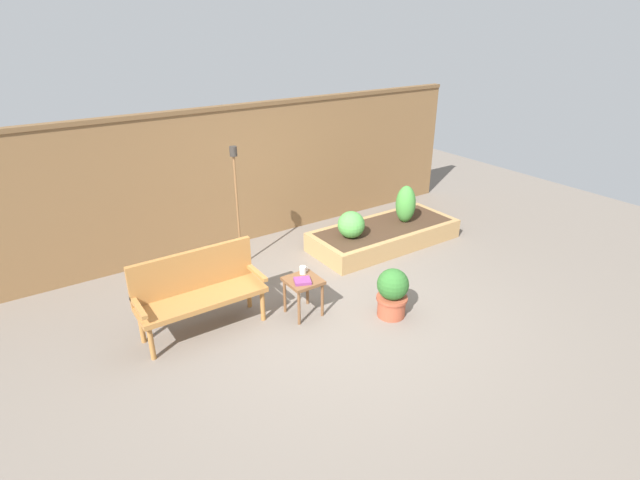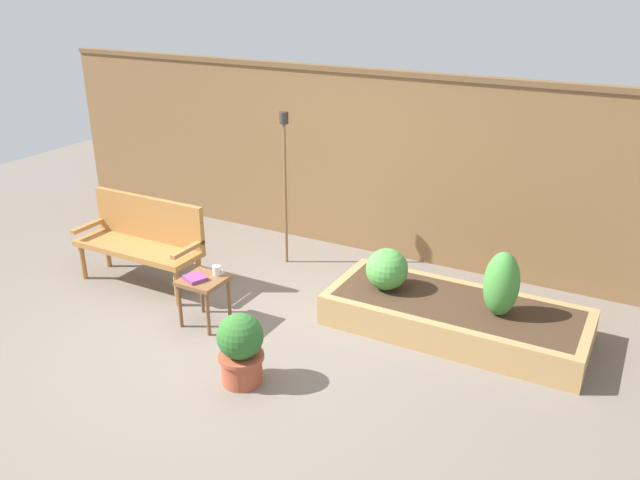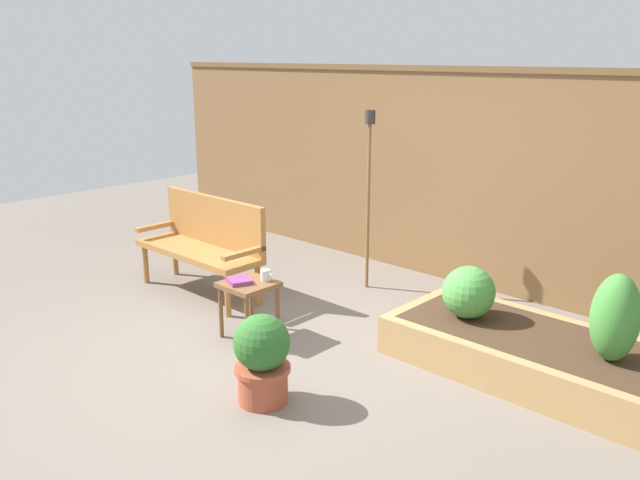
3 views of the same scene
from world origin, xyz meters
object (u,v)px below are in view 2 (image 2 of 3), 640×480
shrub_far_corner (501,284)px  tiki_torch (285,162)px  shrub_near_bench (387,269)px  garden_bench (143,235)px  potted_boxwood (241,348)px  cup_on_table (217,271)px  book_on_table (195,278)px  side_table (204,286)px

shrub_far_corner → tiki_torch: 2.75m
shrub_near_bench → shrub_far_corner: size_ratio=0.67×
garden_bench → shrub_far_corner: garden_bench is taller
potted_boxwood → cup_on_table: bearing=136.3°
book_on_table → potted_boxwood: size_ratio=0.31×
potted_boxwood → shrub_near_bench: 1.72m
cup_on_table → tiki_torch: 1.64m
side_table → potted_boxwood: bearing=-36.1°
book_on_table → shrub_near_bench: size_ratio=0.47×
side_table → shrub_near_bench: (1.46, 0.97, 0.11)m
garden_bench → shrub_near_bench: (2.60, 0.54, -0.04)m
shrub_far_corner → tiki_torch: size_ratio=0.34×
book_on_table → shrub_near_bench: (1.50, 1.02, 0.01)m
shrub_near_bench → tiki_torch: tiki_torch is taller
tiki_torch → book_on_table: bearing=-89.4°
book_on_table → cup_on_table: bearing=78.1°
shrub_near_bench → side_table: bearing=-146.5°
side_table → potted_boxwood: potted_boxwood is taller
tiki_torch → potted_boxwood: bearing=-67.6°
book_on_table → tiki_torch: 1.80m
cup_on_table → tiki_torch: size_ratio=0.07×
tiki_torch → side_table: bearing=-87.9°
side_table → shrub_far_corner: bearing=20.8°
shrub_far_corner → shrub_near_bench: bearing=180.0°
side_table → shrub_near_bench: bearing=33.5°
garden_bench → shrub_far_corner: size_ratio=2.38×
cup_on_table → tiki_torch: tiki_torch is taller
book_on_table → shrub_far_corner: bearing=44.1°
shrub_far_corner → book_on_table: bearing=-158.4°
shrub_far_corner → garden_bench: bearing=-171.7°
tiki_torch → shrub_near_bench: bearing=-22.7°
side_table → tiki_torch: bearing=92.1°
potted_boxwood → shrub_far_corner: bearing=43.5°
garden_bench → shrub_near_bench: bearing=11.7°
side_table → shrub_near_bench: size_ratio=1.18×
cup_on_table → tiki_torch: bearing=95.3°
garden_bench → cup_on_table: bearing=-14.4°
tiki_torch → garden_bench: bearing=-132.5°
cup_on_table → book_on_table: cup_on_table is taller
shrub_near_bench → tiki_torch: 1.79m
side_table → potted_boxwood: (0.86, -0.63, -0.07)m
cup_on_table → potted_boxwood: size_ratio=0.19×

